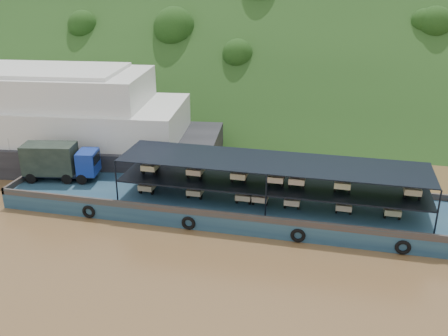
# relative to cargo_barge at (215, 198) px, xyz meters

# --- Properties ---
(ground) EXTENTS (160.00, 160.00, 0.00)m
(ground) POSITION_rel_cargo_barge_xyz_m (2.47, -1.82, -1.09)
(ground) COLOR brown
(ground) RESTS_ON ground
(hillside) EXTENTS (140.00, 39.60, 39.60)m
(hillside) POSITION_rel_cargo_barge_xyz_m (2.47, 34.18, -1.09)
(hillside) COLOR #193413
(hillside) RESTS_ON ground
(cargo_barge) EXTENTS (35.06, 7.18, 4.54)m
(cargo_barge) POSITION_rel_cargo_barge_xyz_m (0.00, 0.00, 0.00)
(cargo_barge) COLOR #15304B
(cargo_barge) RESTS_ON ground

